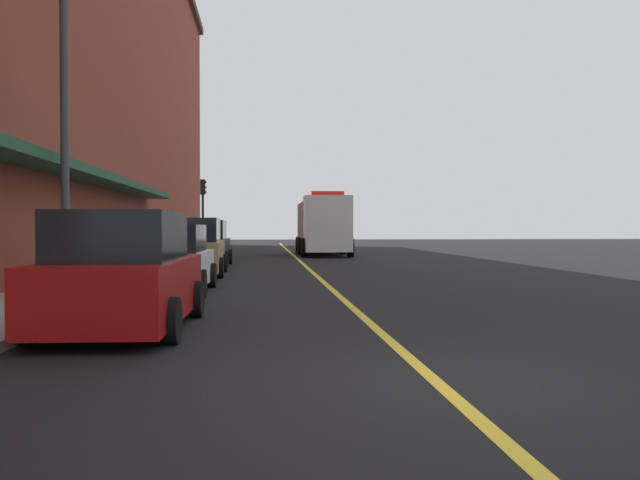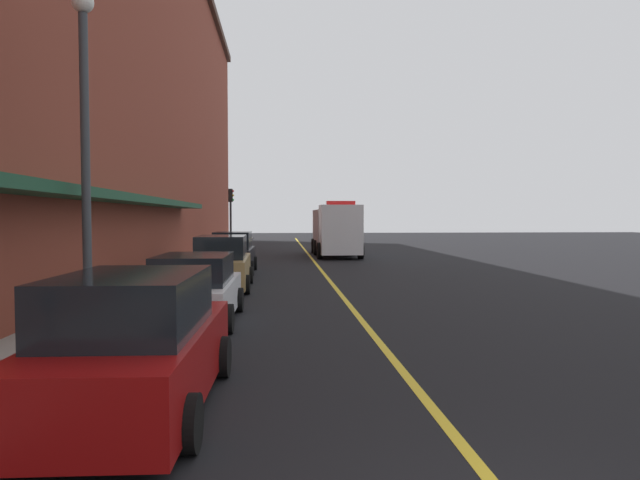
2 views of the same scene
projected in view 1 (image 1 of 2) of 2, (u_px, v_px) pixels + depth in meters
ground_plane at (299, 261)px, 31.81m from camera, size 112.00×112.00×0.00m
sidewalk_left at (166, 260)px, 31.28m from camera, size 2.40×70.00×0.15m
lane_center_stripe at (299, 261)px, 31.81m from camera, size 0.16×70.00×0.01m
parked_car_0 at (123, 275)px, 10.31m from camera, size 2.16×4.47×1.81m
parked_car_1 at (168, 261)px, 16.18m from camera, size 2.09×4.35×1.63m
parked_car_2 at (194, 249)px, 22.15m from camera, size 2.06×4.64×1.87m
parked_car_3 at (206, 245)px, 27.56m from camera, size 2.01×4.19×1.86m
box_truck at (323, 226)px, 38.32m from camera, size 2.76×7.96×3.46m
parking_meter_1 at (164, 241)px, 24.90m from camera, size 0.14×0.18×1.33m
street_lamp_left at (64, 95)px, 14.39m from camera, size 0.44×0.44×6.94m
traffic_light_near at (203, 201)px, 40.70m from camera, size 0.38×0.36×4.30m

